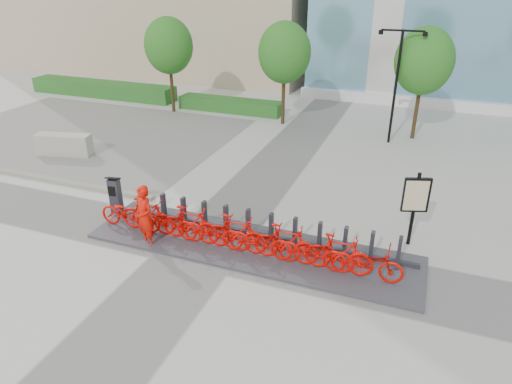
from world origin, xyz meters
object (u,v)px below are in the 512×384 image
(jersey_barrier, at_px, (64,145))
(worker_red, at_px, (144,217))
(bike_0, at_px, (127,213))
(kiosk, at_px, (115,195))
(map_sign, at_px, (416,198))

(jersey_barrier, bearing_deg, worker_red, -47.59)
(bike_0, relative_size, worker_red, 0.99)
(kiosk, relative_size, map_sign, 0.57)
(kiosk, relative_size, jersey_barrier, 0.55)
(kiosk, relative_size, worker_red, 0.69)
(kiosk, height_order, worker_red, worker_red)
(worker_red, height_order, jersey_barrier, worker_red)
(bike_0, distance_m, kiosk, 1.16)
(bike_0, height_order, map_sign, map_sign)
(kiosk, xyz_separation_m, map_sign, (9.04, 1.50, 0.80))
(jersey_barrier, xyz_separation_m, map_sign, (14.47, -2.22, 1.04))
(bike_0, relative_size, jersey_barrier, 0.79)
(jersey_barrier, bearing_deg, kiosk, -48.00)
(worker_red, xyz_separation_m, jersey_barrier, (-7.38, 4.98, -0.49))
(worker_red, relative_size, map_sign, 0.83)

